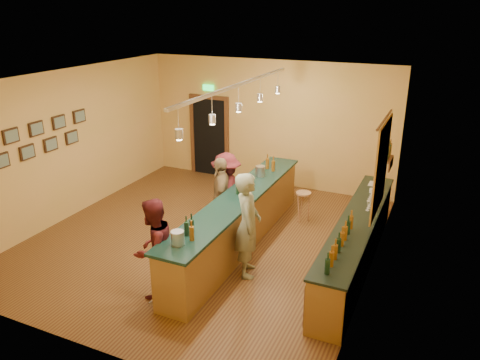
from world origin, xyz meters
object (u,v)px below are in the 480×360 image
at_px(back_counter, 356,242).
at_px(bartender, 248,225).
at_px(customer_b, 221,196).
at_px(bar_stool, 303,199).
at_px(customer_a, 154,249).
at_px(customer_c, 226,192).
at_px(tasting_bar, 239,218).

bearing_deg(back_counter, bartender, -148.73).
height_order(customer_b, bar_stool, customer_b).
bearing_deg(bartender, customer_b, 19.46).
xyz_separation_m(back_counter, customer_b, (-2.77, 0.18, 0.33)).
bearing_deg(customer_a, back_counter, 134.17).
bearing_deg(customer_a, customer_c, -174.46).
height_order(bartender, bar_stool, bartender).
height_order(back_counter, customer_c, customer_c).
height_order(bartender, customer_b, bartender).
bearing_deg(customer_c, bar_stool, 109.30).
bearing_deg(tasting_bar, bartender, -56.40).
bearing_deg(customer_c, customer_b, -17.43).
distance_m(back_counter, customer_c, 2.82).
bearing_deg(bar_stool, tasting_bar, -116.65).
relative_size(back_counter, bartender, 2.44).
relative_size(tasting_bar, bartender, 2.73).
height_order(tasting_bar, customer_b, customer_b).
height_order(customer_c, bar_stool, customer_c).
distance_m(bartender, customer_c, 1.80).
relative_size(back_counter, bar_stool, 6.76).
bearing_deg(bar_stool, bartender, -95.90).
bearing_deg(tasting_bar, bar_stool, 63.35).
height_order(back_counter, tasting_bar, tasting_bar).
bearing_deg(customer_b, back_counter, 62.62).
distance_m(bartender, bar_stool, 2.48).
bearing_deg(tasting_bar, customer_c, 132.85).
xyz_separation_m(back_counter, bar_stool, (-1.41, 1.42, 0.04)).
bearing_deg(customer_c, tasting_bar, 25.42).
distance_m(back_counter, bartender, 2.00).
bearing_deg(bartender, back_counter, -81.91).
xyz_separation_m(bartender, customer_c, (-1.10, 1.42, -0.11)).
bearing_deg(bartender, bar_stool, -29.08).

